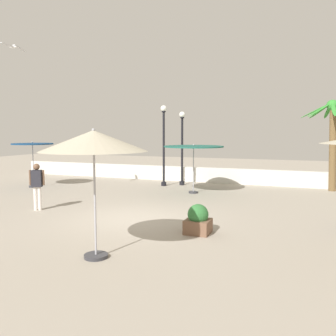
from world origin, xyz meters
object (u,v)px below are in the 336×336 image
object	(u,v)px
lamp_post_0	(182,144)
seagull_0	(13,47)
guest_1	(37,182)
patio_umbrella_2	(33,148)
patio_umbrella_3	(194,148)
palm_tree_0	(333,133)
lamp_post_1	(164,140)
planter	(198,220)
patio_umbrella_0	(94,142)

from	to	relation	value
lamp_post_0	seagull_0	size ratio (longest dim) A/B	3.13
guest_1	patio_umbrella_2	bearing A→B (deg)	133.12
patio_umbrella_3	seagull_0	bearing A→B (deg)	-147.25
lamp_post_0	seagull_0	xyz separation A→B (m)	(-5.18, -6.47, 4.16)
patio_umbrella_2	guest_1	xyz separation A→B (m)	(4.08, -4.36, -1.02)
palm_tree_0	lamp_post_1	distance (m)	8.40
lamp_post_1	patio_umbrella_2	bearing A→B (deg)	-154.68
seagull_0	palm_tree_0	bearing A→B (deg)	30.01
lamp_post_0	guest_1	bearing A→B (deg)	-110.29
palm_tree_0	seagull_0	world-z (taller)	seagull_0
patio_umbrella_3	lamp_post_1	world-z (taller)	lamp_post_1
patio_umbrella_3	planter	size ratio (longest dim) A/B	3.29
patio_umbrella_3	lamp_post_0	size ratio (longest dim) A/B	0.70
patio_umbrella_0	planter	world-z (taller)	patio_umbrella_0
planter	palm_tree_0	bearing A→B (deg)	67.36
lamp_post_1	patio_umbrella_0	bearing A→B (deg)	-76.09
seagull_0	planter	size ratio (longest dim) A/B	1.49
patio_umbrella_0	planter	size ratio (longest dim) A/B	3.51
palm_tree_0	lamp_post_1	xyz separation A→B (m)	(-8.27, -1.45, -0.40)
palm_tree_0	seagull_0	bearing A→B (deg)	-149.99
patio_umbrella_2	planter	xyz separation A→B (m)	(10.50, -5.11, -1.70)
patio_umbrella_3	patio_umbrella_0	bearing A→B (deg)	-86.86
patio_umbrella_2	patio_umbrella_3	bearing A→B (deg)	8.77
patio_umbrella_2	planter	bearing A→B (deg)	-25.97
patio_umbrella_2	seagull_0	distance (m)	5.53
palm_tree_0	lamp_post_0	xyz separation A→B (m)	(-7.45, -0.82, -0.61)
patio_umbrella_2	lamp_post_0	distance (m)	7.86
palm_tree_0	planter	world-z (taller)	palm_tree_0
patio_umbrella_2	lamp_post_1	xyz separation A→B (m)	(6.19, 2.93, 0.37)
seagull_0	patio_umbrella_0	bearing A→B (deg)	-35.27
patio_umbrella_0	patio_umbrella_2	distance (m)	11.89
patio_umbrella_0	patio_umbrella_3	size ratio (longest dim) A/B	1.07
lamp_post_1	seagull_0	size ratio (longest dim) A/B	3.38
patio_umbrella_3	palm_tree_0	world-z (taller)	palm_tree_0
patio_umbrella_2	palm_tree_0	size ratio (longest dim) A/B	0.54
lamp_post_1	guest_1	distance (m)	7.71
patio_umbrella_0	patio_umbrella_3	bearing A→B (deg)	93.14
lamp_post_1	palm_tree_0	bearing A→B (deg)	9.96
lamp_post_1	guest_1	xyz separation A→B (m)	(-2.11, -7.29, -1.39)
patio_umbrella_0	palm_tree_0	distance (m)	13.49
patio_umbrella_0	planter	distance (m)	3.96
guest_1	seagull_0	distance (m)	5.98
patio_umbrella_2	guest_1	size ratio (longest dim) A/B	1.38
palm_tree_0	planter	bearing A→B (deg)	-112.64
lamp_post_1	planter	xyz separation A→B (m)	(4.31, -8.04, -2.07)
patio_umbrella_3	palm_tree_0	xyz separation A→B (m)	(6.09, 3.09, 0.73)
patio_umbrella_2	palm_tree_0	bearing A→B (deg)	16.86
patio_umbrella_3	lamp_post_1	xyz separation A→B (m)	(-2.18, 1.64, 0.33)
patio_umbrella_2	lamp_post_1	world-z (taller)	lamp_post_1
patio_umbrella_0	guest_1	size ratio (longest dim) A/B	1.72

